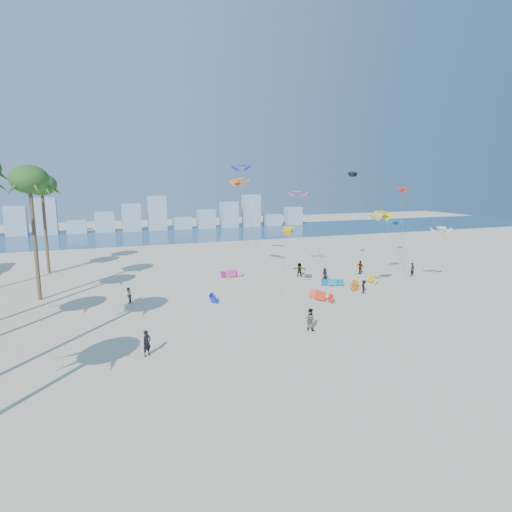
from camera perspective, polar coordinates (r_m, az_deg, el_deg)
name	(u,v)px	position (r m, az deg, el deg)	size (l,w,h in m)	color
ground	(295,358)	(31.39, 5.20, -13.43)	(220.00, 220.00, 0.00)	beige
ocean	(158,235)	(99.46, -12.99, 2.74)	(220.00, 220.00, 0.00)	navy
kitesurfer_near	(147,343)	(32.27, -14.34, -11.19)	(0.70, 0.46, 1.92)	black
kitesurfer_mid	(310,319)	(36.59, 7.21, -8.37)	(0.92, 0.72, 1.90)	gray
kitesurfers_far	(313,275)	(53.17, 7.58, -2.57)	(36.51, 11.24, 1.86)	black
grounded_kites	(305,285)	(49.79, 6.58, -3.92)	(21.11, 15.72, 0.98)	#0D1EE6
flying_kites	(322,196)	(53.04, 8.82, 7.87)	(28.49, 27.60, 14.95)	yellow
distant_skyline	(147,218)	(108.87, -14.38, 4.94)	(85.00, 3.00, 8.40)	#9EADBF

